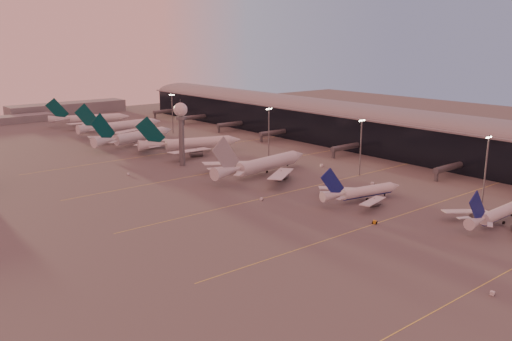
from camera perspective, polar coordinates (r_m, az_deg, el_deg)
ground at (r=166.93m, az=13.15°, el=-7.02°), size 700.00×700.00×0.00m
taxiway_markings at (r=223.37m, az=6.51°, el=-1.44°), size 180.00×185.25×0.02m
terminal at (r=313.32m, az=9.42°, el=4.80°), size 57.00×362.00×23.04m
radar_tower at (r=252.90m, az=-7.91°, el=5.14°), size 6.40×6.40×31.10m
mast_a at (r=210.70m, az=23.05°, el=0.45°), size 3.60×0.56×25.00m
mast_b at (r=237.90m, az=10.98°, el=2.72°), size 3.60×0.56×25.00m
mast_c at (r=272.32m, az=1.36°, el=4.34°), size 3.60×0.56×25.00m
mast_d at (r=343.75m, az=-8.80°, el=6.14°), size 3.60×0.56×25.00m
distant_horizon at (r=441.04m, az=-22.34°, el=5.64°), size 165.00×37.50×9.00m
narrowbody_near at (r=189.92m, az=23.99°, el=-4.42°), size 36.08×28.81×14.10m
narrowbody_mid at (r=202.00m, az=11.10°, el=-2.40°), size 36.43×28.82×14.35m
widebody_white at (r=235.76m, az=0.69°, el=0.34°), size 57.69×45.94×20.36m
greentail_a at (r=285.34m, az=-6.81°, el=2.61°), size 54.03×42.98×20.26m
greentail_b at (r=309.66m, az=-12.57°, el=3.27°), size 56.01×44.67×20.77m
greentail_c at (r=349.15m, az=-13.96°, el=4.36°), size 58.21×46.90×21.13m
greentail_d at (r=389.82m, az=-17.06°, el=5.07°), size 52.58×41.79×19.78m
gsv_truck_a at (r=140.27m, az=23.69°, el=-11.51°), size 5.40×2.90×2.07m
gsv_catering_a at (r=206.89m, az=22.54°, el=-3.10°), size 5.04×2.78×3.95m
gsv_tug_mid at (r=179.38m, az=12.38°, el=-5.34°), size 3.51×4.07×1.00m
gsv_truck_b at (r=225.72m, az=12.19°, el=-1.18°), size 6.46×4.14×2.45m
gsv_truck_c at (r=199.99m, az=0.65°, el=-2.87°), size 5.13×2.66×1.97m
gsv_catering_b at (r=253.72m, az=6.96°, el=0.92°), size 6.16×4.33×4.63m
gsv_tug_far at (r=253.35m, az=-2.00°, el=0.56°), size 3.42×3.59×0.89m
gsv_truck_d at (r=243.07m, az=-13.39°, el=-0.25°), size 3.46×4.96×1.89m
gsv_tug_hangar at (r=307.57m, az=-5.68°, el=2.86°), size 4.00×3.04×1.01m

